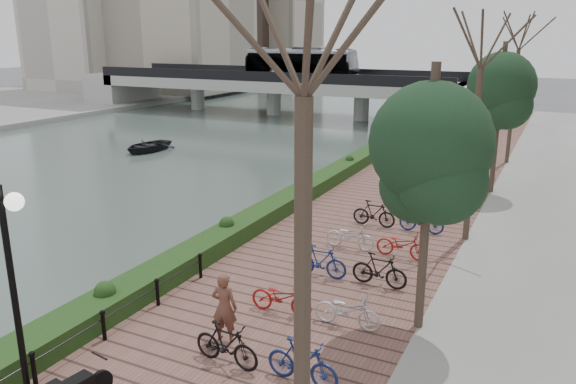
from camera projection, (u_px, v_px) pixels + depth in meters
The scene contains 9 objects.
river_water at pixel (136, 151), 37.88m from camera, with size 30.00×130.00×0.02m, color #495B52.
promenade at pixel (371, 218), 23.23m from camera, with size 8.00×75.00×0.50m, color brown.
hedge at pixel (320, 182), 26.69m from camera, with size 1.10×56.00×0.60m, color #173714.
lamppost at pixel (8, 255), 9.78m from camera, with size 1.02×0.32×4.63m.
pedestrian at pixel (224, 307), 13.26m from camera, with size 0.63×0.41×1.73m, color brown.
bicycle_parking at pixel (331, 285), 15.32m from camera, with size 2.40×14.69×1.00m.
street_trees at pixel (455, 172), 16.44m from camera, with size 3.20×37.12×6.80m.
bridge at pixel (279, 80), 53.98m from camera, with size 36.00×10.77×6.50m.
boat at pixel (147, 146), 37.58m from camera, with size 2.65×3.72×0.77m, color black.
Camera 1 is at (10.68, -3.83, 7.57)m, focal length 35.00 mm.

